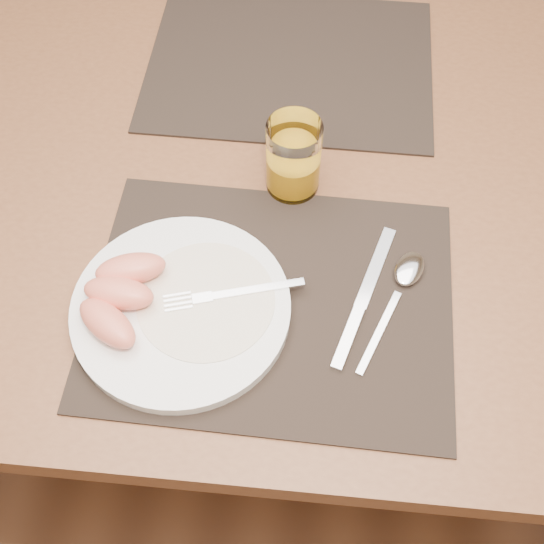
{
  "coord_description": "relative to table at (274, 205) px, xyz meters",
  "views": [
    {
      "loc": [
        0.06,
        -0.64,
        1.49
      ],
      "look_at": [
        0.01,
        -0.19,
        0.77
      ],
      "focal_mm": 45.0,
      "sensor_mm": 36.0,
      "label": 1
    }
  ],
  "objects": [
    {
      "name": "plate_dressing",
      "position": [
        -0.06,
        -0.24,
        0.1
      ],
      "size": [
        0.17,
        0.17,
        0.0
      ],
      "color": "white",
      "rests_on": "plate"
    },
    {
      "name": "table",
      "position": [
        0.0,
        0.0,
        0.0
      ],
      "size": [
        1.4,
        0.9,
        0.75
      ],
      "color": "brown",
      "rests_on": "ground"
    },
    {
      "name": "plate",
      "position": [
        -0.09,
        -0.25,
        0.1
      ],
      "size": [
        0.27,
        0.27,
        0.02
      ],
      "primitive_type": "cylinder",
      "color": "white",
      "rests_on": "placemat_near"
    },
    {
      "name": "knife",
      "position": [
        0.13,
        -0.22,
        0.09
      ],
      "size": [
        0.08,
        0.21,
        0.01
      ],
      "color": "silver",
      "rests_on": "placemat_near"
    },
    {
      "name": "fork",
      "position": [
        -0.04,
        -0.23,
        0.11
      ],
      "size": [
        0.17,
        0.06,
        0.0
      ],
      "color": "silver",
      "rests_on": "plate"
    },
    {
      "name": "placemat_far",
      "position": [
        0.01,
        0.22,
        0.09
      ],
      "size": [
        0.45,
        0.35,
        0.0
      ],
      "primitive_type": "cube",
      "rotation": [
        0.0,
        0.0,
        -0.01
      ],
      "color": "black",
      "rests_on": "table"
    },
    {
      "name": "grapefruit_wedges",
      "position": [
        -0.16,
        -0.25,
        0.12
      ],
      "size": [
        0.11,
        0.15,
        0.03
      ],
      "color": "#E2785C",
      "rests_on": "plate"
    },
    {
      "name": "spoon",
      "position": [
        0.18,
        -0.17,
        0.09
      ],
      "size": [
        0.09,
        0.19,
        0.01
      ],
      "color": "silver",
      "rests_on": "placemat_near"
    },
    {
      "name": "ground",
      "position": [
        0.0,
        0.0,
        -0.67
      ],
      "size": [
        5.0,
        5.0,
        0.0
      ],
      "primitive_type": "plane",
      "color": "brown",
      "rests_on": "ground"
    },
    {
      "name": "placemat_near",
      "position": [
        0.02,
        -0.22,
        0.09
      ],
      "size": [
        0.46,
        0.36,
        0.0
      ],
      "primitive_type": "cube",
      "rotation": [
        0.0,
        0.0,
        -0.02
      ],
      "color": "black",
      "rests_on": "table"
    },
    {
      "name": "juice_glass",
      "position": [
        0.03,
        -0.03,
        0.14
      ],
      "size": [
        0.07,
        0.07,
        0.11
      ],
      "color": "white",
      "rests_on": "placemat_near"
    }
  ]
}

